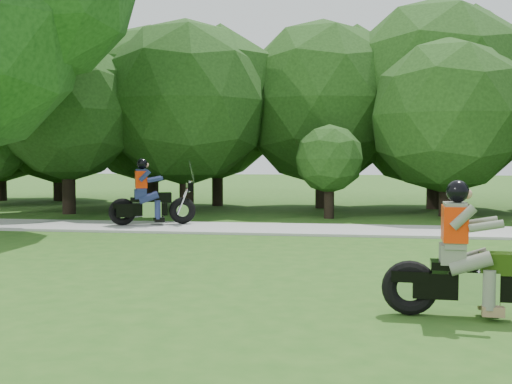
{
  "coord_description": "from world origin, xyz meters",
  "views": [
    {
      "loc": [
        -1.05,
        -7.86,
        1.92
      ],
      "look_at": [
        -2.88,
        4.94,
        1.14
      ],
      "focal_mm": 45.0,
      "sensor_mm": 36.0,
      "label": 1
    }
  ],
  "objects": [
    {
      "name": "touring_motorcycle",
      "position": [
        -6.21,
        8.19,
        0.69
      ],
      "size": [
        2.17,
        1.29,
        1.73
      ],
      "rotation": [
        0.0,
        0.0,
        0.39
      ],
      "color": "black",
      "rests_on": "walkway"
    },
    {
      "name": "walkway",
      "position": [
        0.0,
        8.0,
        0.03
      ],
      "size": [
        60.0,
        2.2,
        0.06
      ],
      "primitive_type": "cube",
      "color": "#9B9B96",
      "rests_on": "ground"
    },
    {
      "name": "chopper_motorcycle",
      "position": [
        0.38,
        -0.21,
        0.59
      ],
      "size": [
        2.26,
        0.61,
        1.61
      ],
      "rotation": [
        0.0,
        0.0,
        -0.07
      ],
      "color": "black",
      "rests_on": "ground"
    },
    {
      "name": "ground",
      "position": [
        0.0,
        0.0,
        0.0
      ],
      "size": [
        100.0,
        100.0,
        0.0
      ],
      "primitive_type": "plane",
      "color": "#275518",
      "rests_on": "ground"
    },
    {
      "name": "tree_line",
      "position": [
        1.15,
        14.75,
        3.64
      ],
      "size": [
        39.66,
        11.59,
        7.85
      ],
      "color": "black",
      "rests_on": "ground"
    }
  ]
}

